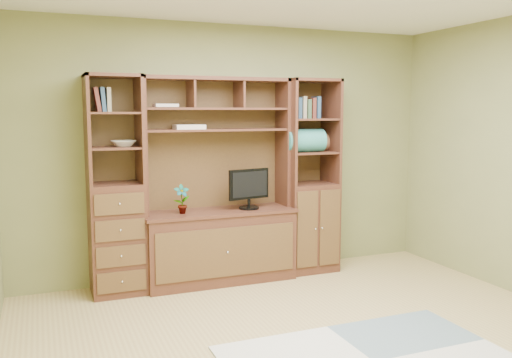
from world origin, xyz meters
name	(u,v)px	position (x,y,z in m)	size (l,w,h in m)	color
room	(326,170)	(0.00, 0.00, 1.30)	(4.60, 4.10, 2.64)	tan
center_hutch	(219,181)	(-0.24, 1.73, 1.02)	(1.54, 0.53, 2.05)	#462418
left_tower	(116,186)	(-1.24, 1.77, 1.02)	(0.50, 0.45, 2.05)	#462418
right_tower	(309,176)	(0.79, 1.77, 1.02)	(0.55, 0.45, 2.05)	#462418
monitor	(249,181)	(0.07, 1.70, 1.01)	(0.46, 0.20, 0.56)	black
orchid	(182,199)	(-0.63, 1.70, 0.87)	(0.15, 0.10, 0.29)	brown
magazines	(189,127)	(-0.51, 1.82, 1.56)	(0.29, 0.21, 0.04)	beige
bowl	(123,143)	(-1.15, 1.77, 1.42)	(0.23, 0.23, 0.06)	beige
blanket_teal	(304,141)	(0.70, 1.73, 1.41)	(0.42, 0.24, 0.24)	#2F7B74
blanket_red	(313,142)	(0.87, 1.85, 1.38)	(0.33, 0.18, 0.18)	brown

